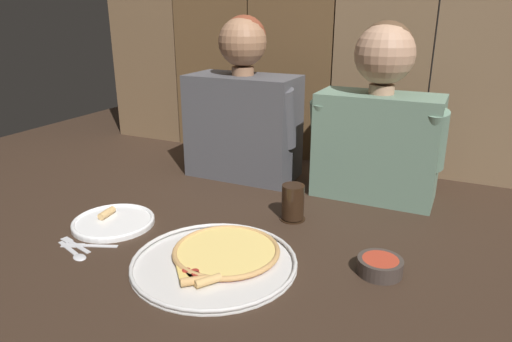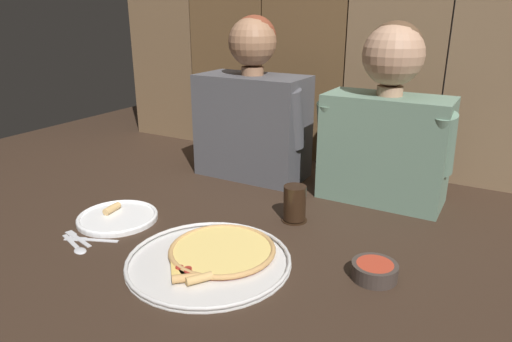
{
  "view_description": "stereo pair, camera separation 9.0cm",
  "coord_description": "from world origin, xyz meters",
  "px_view_note": "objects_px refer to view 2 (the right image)",
  "views": [
    {
      "loc": [
        0.52,
        -1.0,
        0.61
      ],
      "look_at": [
        -0.0,
        0.1,
        0.18
      ],
      "focal_mm": 32.34,
      "sensor_mm": 36.0,
      "label": 1
    },
    {
      "loc": [
        0.6,
        -0.96,
        0.61
      ],
      "look_at": [
        -0.0,
        0.1,
        0.18
      ],
      "focal_mm": 32.34,
      "sensor_mm": 36.0,
      "label": 2
    }
  ],
  "objects_px": {
    "pizza_tray": "(214,256)",
    "dinner_plate": "(118,217)",
    "diner_right": "(387,121)",
    "dipping_bowl": "(374,270)",
    "drinking_glass": "(295,204)",
    "diner_left": "(252,109)"
  },
  "relations": [
    {
      "from": "diner_left",
      "to": "dinner_plate",
      "type": "bearing_deg",
      "value": -105.38
    },
    {
      "from": "pizza_tray",
      "to": "diner_right",
      "type": "height_order",
      "value": "diner_right"
    },
    {
      "from": "pizza_tray",
      "to": "dipping_bowl",
      "type": "height_order",
      "value": "dipping_bowl"
    },
    {
      "from": "drinking_glass",
      "to": "diner_right",
      "type": "bearing_deg",
      "value": 58.65
    },
    {
      "from": "dinner_plate",
      "to": "dipping_bowl",
      "type": "relative_size",
      "value": 2.2
    },
    {
      "from": "dinner_plate",
      "to": "diner_left",
      "type": "xyz_separation_m",
      "value": [
        0.15,
        0.56,
        0.25
      ]
    },
    {
      "from": "dipping_bowl",
      "to": "diner_left",
      "type": "xyz_separation_m",
      "value": [
        -0.62,
        0.49,
        0.24
      ]
    },
    {
      "from": "dipping_bowl",
      "to": "diner_left",
      "type": "relative_size",
      "value": 0.19
    },
    {
      "from": "pizza_tray",
      "to": "diner_right",
      "type": "bearing_deg",
      "value": 66.93
    },
    {
      "from": "dinner_plate",
      "to": "drinking_glass",
      "type": "xyz_separation_m",
      "value": [
        0.47,
        0.26,
        0.05
      ]
    },
    {
      "from": "pizza_tray",
      "to": "diner_left",
      "type": "relative_size",
      "value": 0.71
    },
    {
      "from": "dinner_plate",
      "to": "diner_right",
      "type": "bearing_deg",
      "value": 40.69
    },
    {
      "from": "dipping_bowl",
      "to": "drinking_glass",
      "type": "bearing_deg",
      "value": 147.01
    },
    {
      "from": "drinking_glass",
      "to": "dipping_bowl",
      "type": "xyz_separation_m",
      "value": [
        0.3,
        -0.2,
        -0.03
      ]
    },
    {
      "from": "dipping_bowl",
      "to": "diner_left",
      "type": "height_order",
      "value": "diner_left"
    },
    {
      "from": "pizza_tray",
      "to": "drinking_glass",
      "type": "height_order",
      "value": "drinking_glass"
    },
    {
      "from": "pizza_tray",
      "to": "dinner_plate",
      "type": "distance_m",
      "value": 0.39
    },
    {
      "from": "pizza_tray",
      "to": "diner_left",
      "type": "bearing_deg",
      "value": 111.18
    },
    {
      "from": "diner_right",
      "to": "dipping_bowl",
      "type": "bearing_deg",
      "value": -76.13
    },
    {
      "from": "dinner_plate",
      "to": "dipping_bowl",
      "type": "xyz_separation_m",
      "value": [
        0.77,
        0.07,
        0.01
      ]
    },
    {
      "from": "dinner_plate",
      "to": "diner_right",
      "type": "distance_m",
      "value": 0.9
    },
    {
      "from": "drinking_glass",
      "to": "diner_right",
      "type": "distance_m",
      "value": 0.41
    }
  ]
}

